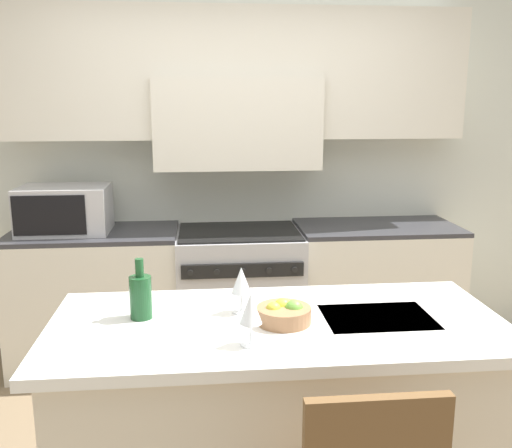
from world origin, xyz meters
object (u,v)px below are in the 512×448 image
(wine_glass_far, at_px, (241,282))
(wine_glass_near, at_px, (251,310))
(wine_bottle, at_px, (141,296))
(fruit_bowl, at_px, (284,313))
(range_stove, at_px, (239,296))
(microwave, at_px, (65,209))

(wine_glass_far, bearing_deg, wine_glass_near, -88.25)
(wine_bottle, xyz_separation_m, fruit_bowl, (0.57, -0.11, -0.06))
(range_stove, distance_m, fruit_bowl, 1.75)
(microwave, height_order, fruit_bowl, microwave)
(wine_glass_near, height_order, fruit_bowl, wine_glass_near)
(range_stove, relative_size, wine_bottle, 3.74)
(wine_glass_near, bearing_deg, wine_bottle, 143.82)
(wine_glass_near, height_order, wine_glass_far, same)
(wine_bottle, height_order, wine_glass_far, wine_bottle)
(microwave, xyz_separation_m, wine_bottle, (0.65, -1.58, -0.06))
(range_stove, distance_m, wine_glass_near, 1.97)
(wine_glass_near, relative_size, fruit_bowl, 0.91)
(fruit_bowl, bearing_deg, range_stove, 92.26)
(microwave, distance_m, fruit_bowl, 2.08)
(wine_glass_far, bearing_deg, range_stove, 86.47)
(wine_glass_far, bearing_deg, microwave, 124.05)
(range_stove, height_order, fruit_bowl, fruit_bowl)
(wine_bottle, bearing_deg, fruit_bowl, -10.47)
(wine_bottle, relative_size, wine_glass_near, 1.27)
(microwave, bearing_deg, wine_bottle, -67.76)
(microwave, bearing_deg, wine_glass_far, -55.95)
(range_stove, bearing_deg, wine_glass_near, -92.61)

